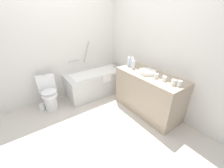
# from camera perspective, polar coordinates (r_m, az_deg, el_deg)

# --- Properties ---
(ground_plane) EXTENTS (3.88, 3.88, 0.00)m
(ground_plane) POSITION_cam_1_polar(r_m,az_deg,el_deg) (2.73, -7.23, -16.30)
(ground_plane) COLOR beige
(wall_back_tiled) EXTENTS (3.28, 0.10, 2.55)m
(wall_back_tiled) POSITION_cam_1_polar(r_m,az_deg,el_deg) (3.38, -20.60, 15.35)
(wall_back_tiled) COLOR silver
(wall_back_tiled) RESTS_ON ground_plane
(wall_right_mirror) EXTENTS (0.10, 3.12, 2.55)m
(wall_right_mirror) POSITION_cam_1_polar(r_m,az_deg,el_deg) (3.02, 17.65, 14.61)
(wall_right_mirror) COLOR silver
(wall_right_mirror) RESTS_ON ground_plane
(bathtub) EXTENTS (1.47, 0.67, 1.27)m
(bathtub) POSITION_cam_1_polar(r_m,az_deg,el_deg) (3.56, -6.43, 0.83)
(bathtub) COLOR silver
(bathtub) RESTS_ON ground_plane
(toilet) EXTENTS (0.36, 0.49, 0.72)m
(toilet) POSITION_cam_1_polar(r_m,az_deg,el_deg) (3.22, -24.33, -3.61)
(toilet) COLOR white
(toilet) RESTS_ON ground_plane
(vanity_counter) EXTENTS (0.60, 1.37, 0.83)m
(vanity_counter) POSITION_cam_1_polar(r_m,az_deg,el_deg) (2.93, 14.45, -3.55)
(vanity_counter) COLOR tan
(vanity_counter) RESTS_ON ground_plane
(sink_basin) EXTENTS (0.32, 0.32, 0.06)m
(sink_basin) POSITION_cam_1_polar(r_m,az_deg,el_deg) (2.76, 14.25, 4.79)
(sink_basin) COLOR white
(sink_basin) RESTS_ON vanity_counter
(sink_faucet) EXTENTS (0.11, 0.15, 0.08)m
(sink_faucet) POSITION_cam_1_polar(r_m,az_deg,el_deg) (2.90, 16.76, 5.56)
(sink_faucet) COLOR #AAAAAF
(sink_faucet) RESTS_ON vanity_counter
(water_bottle_0) EXTENTS (0.07, 0.07, 0.23)m
(water_bottle_0) POSITION_cam_1_polar(r_m,az_deg,el_deg) (3.01, 8.18, 8.70)
(water_bottle_0) COLOR silver
(water_bottle_0) RESTS_ON vanity_counter
(water_bottle_1) EXTENTS (0.07, 0.07, 0.19)m
(water_bottle_1) POSITION_cam_1_polar(r_m,az_deg,el_deg) (2.93, 8.80, 7.78)
(water_bottle_1) COLOR silver
(water_bottle_1) RESTS_ON vanity_counter
(water_bottle_2) EXTENTS (0.06, 0.06, 0.21)m
(water_bottle_2) POSITION_cam_1_polar(r_m,az_deg,el_deg) (3.08, 6.82, 9.05)
(water_bottle_2) COLOR silver
(water_bottle_2) RESTS_ON vanity_counter
(drinking_glass_0) EXTENTS (0.07, 0.07, 0.08)m
(drinking_glass_0) POSITION_cam_1_polar(r_m,az_deg,el_deg) (2.53, 20.62, 2.05)
(drinking_glass_0) COLOR white
(drinking_glass_0) RESTS_ON vanity_counter
(drinking_glass_1) EXTENTS (0.08, 0.08, 0.09)m
(drinking_glass_1) POSITION_cam_1_polar(r_m,az_deg,el_deg) (2.44, 23.87, 0.61)
(drinking_glass_1) COLOR white
(drinking_glass_1) RESTS_ON vanity_counter
(drinking_glass_2) EXTENTS (0.08, 0.08, 0.09)m
(drinking_glass_2) POSITION_cam_1_polar(r_m,az_deg,el_deg) (2.59, 17.58, 3.17)
(drinking_glass_2) COLOR white
(drinking_glass_2) RESTS_ON vanity_counter
(drinking_glass_3) EXTENTS (0.07, 0.07, 0.10)m
(drinking_glass_3) POSITION_cam_1_polar(r_m,az_deg,el_deg) (2.43, 25.89, 0.20)
(drinking_glass_3) COLOR white
(drinking_glass_3) RESTS_ON vanity_counter
(toilet_paper_roll) EXTENTS (0.11, 0.11, 0.14)m
(toilet_paper_roll) POSITION_cam_1_polar(r_m,az_deg,el_deg) (3.38, -26.62, -8.27)
(toilet_paper_roll) COLOR white
(toilet_paper_roll) RESTS_ON ground_plane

